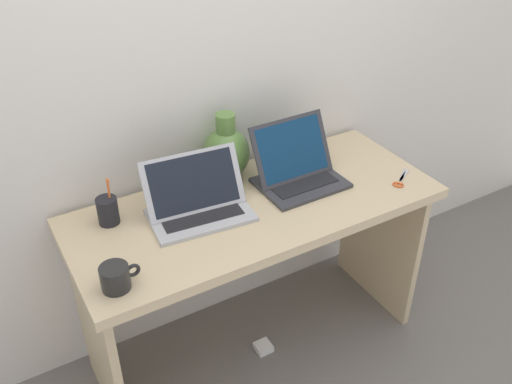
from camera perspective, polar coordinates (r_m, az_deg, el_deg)
name	(u,v)px	position (r m, az deg, el deg)	size (l,w,h in m)	color
ground_plane	(256,343)	(2.59, 0.00, -15.09)	(6.00, 6.00, 0.00)	slate
back_wall	(211,61)	(2.14, -4.56, 13.07)	(4.40, 0.04, 2.40)	silver
desk	(256,239)	(2.19, 0.00, -4.82)	(1.39, 0.58, 0.76)	#D1B78C
laptop_left	(197,200)	(2.02, -5.99, -0.79)	(0.38, 0.26, 0.21)	#B2B2B7
laptop_right	(296,167)	(2.19, 4.12, 2.55)	(0.33, 0.25, 0.24)	#333338
green_vase	(226,151)	(2.20, -3.02, 4.14)	(0.18, 0.18, 0.27)	#5B843D
coffee_mug	(116,277)	(1.76, -14.04, -8.40)	(0.13, 0.09, 0.08)	black
pen_cup	(108,210)	(2.03, -14.80, -1.81)	(0.07, 0.07, 0.18)	black
scissors	(400,181)	(2.28, 14.41, 1.06)	(0.13, 0.10, 0.01)	#B7B7BC
power_brick	(263,347)	(2.56, 0.74, -15.46)	(0.07, 0.07, 0.03)	white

